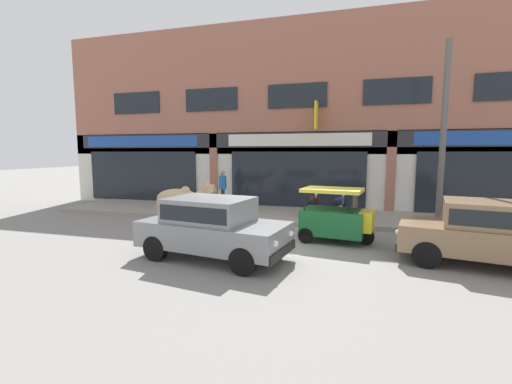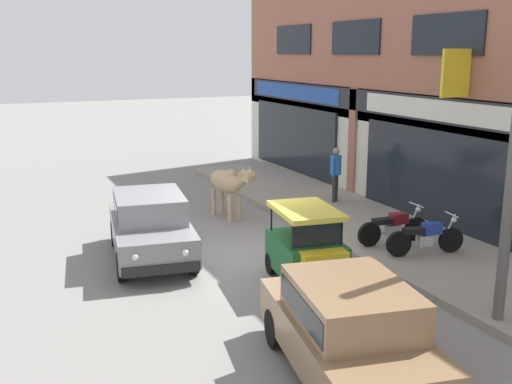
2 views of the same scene
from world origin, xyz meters
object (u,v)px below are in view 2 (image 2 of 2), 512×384
auto_rickshaw (307,252)px  motorcycle_1 (426,237)px  motorcycle_0 (393,227)px  car_1 (150,223)px  cow (228,182)px  car_0 (349,326)px  pedestrian (336,169)px

auto_rickshaw → motorcycle_1: 2.99m
auto_rickshaw → motorcycle_0: auto_rickshaw is taller
car_1 → motorcycle_1: bearing=63.3°
cow → car_0: (8.45, -1.65, -0.19)m
car_1 → motorcycle_0: size_ratio=2.08×
car_1 → pedestrian: size_ratio=2.36×
auto_rickshaw → motorcycle_0: size_ratio=1.15×
auto_rickshaw → motorcycle_0: (-0.99, 2.83, -0.11)m
motorcycle_1 → auto_rickshaw: bearing=-88.9°
car_1 → auto_rickshaw: 3.66m
auto_rickshaw → car_1: bearing=-139.1°
motorcycle_1 → pedestrian: pedestrian is taller
car_1 → motorcycle_1: (2.70, 5.38, -0.27)m
car_1 → pedestrian: 6.50m
motorcycle_0 → pedestrian: 4.07m
cow → pedestrian: size_ratio=1.34×
cow → motorcycle_0: 4.81m
motorcycle_1 → car_0: bearing=-51.3°
car_0 → pedestrian: (-8.25, 4.98, 0.33)m
pedestrian → car_1: bearing=-70.6°
cow → car_1: bearing=-50.0°
pedestrian → motorcycle_0: bearing=-12.9°
car_0 → motorcycle_0: (-4.32, 4.08, -0.27)m
car_0 → car_1: size_ratio=1.01×
auto_rickshaw → motorcycle_0: 3.00m
car_0 → motorcycle_1: 5.43m
motorcycle_0 → motorcycle_1: bearing=9.4°
cow → car_1: (2.35, -2.80, -0.19)m
cow → motorcycle_1: size_ratio=1.19×
cow → pedestrian: 3.34m
car_1 → motorcycle_0: bearing=71.3°
motorcycle_0 → motorcycle_1: same height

